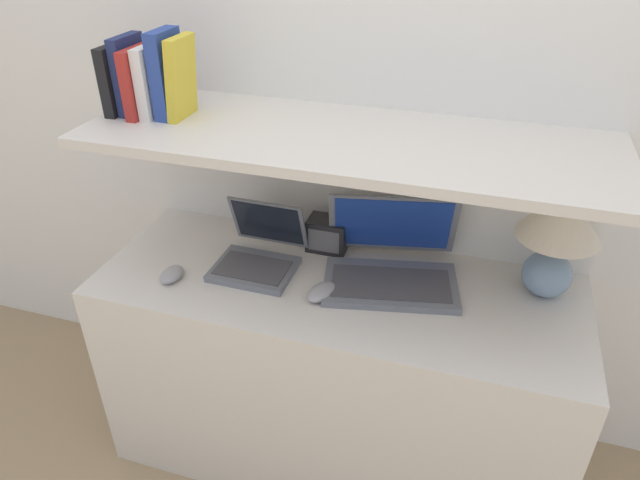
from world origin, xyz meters
name	(u,v)px	position (x,y,z in m)	size (l,w,h in m)	color
wall_back	(369,92)	(0.00, 0.61, 1.20)	(6.00, 0.05, 2.40)	white
desk	(335,374)	(0.00, 0.27, 0.36)	(1.43, 0.54, 0.72)	silver
back_riser	(358,274)	(0.00, 0.56, 0.57)	(1.43, 0.04, 1.13)	white
shelf	(345,140)	(0.00, 0.34, 1.15)	(1.43, 0.49, 0.03)	silver
table_lamp	(559,228)	(0.58, 0.41, 0.94)	(0.22, 0.22, 0.34)	#7593B2
laptop_large	(391,264)	(0.14, 0.35, 0.77)	(0.44, 0.38, 0.24)	slate
laptop_small	(259,254)	(-0.25, 0.30, 0.77)	(0.24, 0.26, 0.19)	slate
computer_mouse	(321,292)	(-0.02, 0.20, 0.74)	(0.10, 0.12, 0.03)	#99999E
second_mouse	(172,274)	(-0.47, 0.15, 0.74)	(0.06, 0.09, 0.03)	#99999E
router_box	(328,234)	(-0.08, 0.45, 0.78)	(0.13, 0.09, 0.11)	black
book_black	(120,78)	(-0.67, 0.34, 1.26)	(0.03, 0.16, 0.19)	black
book_navy	(130,75)	(-0.63, 0.34, 1.27)	(0.03, 0.13, 0.21)	navy
book_red	(143,80)	(-0.59, 0.34, 1.26)	(0.03, 0.18, 0.19)	#A82823
book_white	(154,80)	(-0.56, 0.34, 1.26)	(0.03, 0.15, 0.19)	silver
book_blue	(167,74)	(-0.51, 0.34, 1.28)	(0.04, 0.12, 0.24)	#284293
book_yellow	(181,78)	(-0.47, 0.34, 1.27)	(0.04, 0.13, 0.22)	gold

